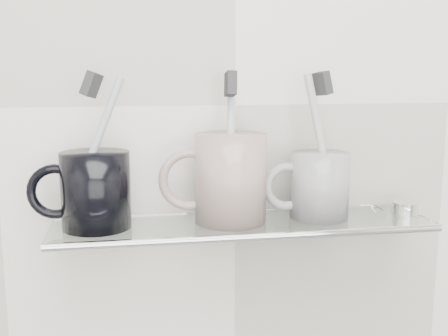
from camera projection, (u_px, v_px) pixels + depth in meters
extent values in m
plane|color=silver|center=(235.00, 105.00, 0.78)|extent=(2.50, 0.00, 2.50)
cube|color=silver|center=(244.00, 225.00, 0.74)|extent=(0.50, 0.12, 0.01)
cylinder|color=silver|center=(253.00, 237.00, 0.69)|extent=(0.50, 0.01, 0.01)
cylinder|color=silver|center=(84.00, 230.00, 0.76)|extent=(0.02, 0.03, 0.02)
cylinder|color=silver|center=(377.00, 217.00, 0.83)|extent=(0.02, 0.03, 0.02)
cylinder|color=black|center=(96.00, 190.00, 0.71)|extent=(0.09, 0.09, 0.10)
torus|color=black|center=(55.00, 192.00, 0.70)|extent=(0.07, 0.01, 0.07)
cylinder|color=#A6B4C5|center=(94.00, 149.00, 0.70)|extent=(0.08, 0.01, 0.18)
cube|color=#292B2C|center=(91.00, 84.00, 0.68)|extent=(0.03, 0.03, 0.04)
cylinder|color=silver|center=(230.00, 178.00, 0.73)|extent=(0.11, 0.11, 0.12)
torus|color=silver|center=(190.00, 180.00, 0.73)|extent=(0.08, 0.01, 0.08)
cylinder|color=#ABB6CA|center=(230.00, 146.00, 0.73)|extent=(0.02, 0.05, 0.19)
cube|color=#292B2C|center=(231.00, 84.00, 0.71)|extent=(0.01, 0.03, 0.03)
cylinder|color=white|center=(320.00, 185.00, 0.76)|extent=(0.10, 0.10, 0.09)
torus|color=white|center=(287.00, 187.00, 0.75)|extent=(0.07, 0.01, 0.07)
cylinder|color=beige|center=(321.00, 144.00, 0.75)|extent=(0.06, 0.01, 0.19)
cube|color=#292B2C|center=(323.00, 83.00, 0.73)|extent=(0.03, 0.03, 0.03)
cylinder|color=silver|center=(406.00, 208.00, 0.78)|extent=(0.04, 0.04, 0.02)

